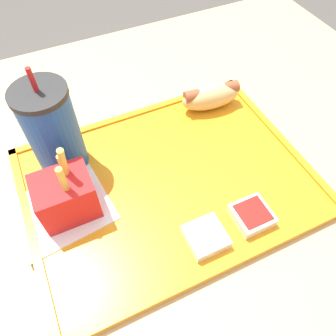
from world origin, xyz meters
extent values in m
plane|color=#4C4742|center=(0.00, 0.00, 0.00)|extent=(8.00, 8.00, 0.00)
cube|color=tan|center=(0.00, 0.00, 0.36)|extent=(1.03, 0.86, 0.73)
cube|color=orange|center=(-0.05, -0.03, 0.73)|extent=(0.44, 0.33, 0.01)
cube|color=orange|center=(-0.05, -0.19, 0.74)|extent=(0.44, 0.01, 0.00)
cube|color=orange|center=(-0.05, 0.13, 0.74)|extent=(0.44, 0.01, 0.00)
cube|color=orange|center=(-0.26, -0.03, 0.74)|extent=(0.01, 0.33, 0.00)
cube|color=orange|center=(0.17, -0.03, 0.74)|extent=(0.01, 0.33, 0.00)
cube|color=white|center=(-0.21, -0.01, 0.74)|extent=(0.15, 0.13, 0.00)
cylinder|color=#194CA5|center=(-0.19, 0.08, 0.81)|extent=(0.08, 0.08, 0.14)
cylinder|color=#262626|center=(-0.19, 0.08, 0.88)|extent=(0.08, 0.08, 0.01)
cylinder|color=red|center=(-0.19, 0.08, 0.90)|extent=(0.01, 0.01, 0.03)
ellipsoid|color=#DBB270|center=(0.10, 0.09, 0.76)|extent=(0.12, 0.06, 0.05)
cylinder|color=brown|center=(0.10, 0.09, 0.77)|extent=(0.11, 0.03, 0.02)
cube|color=red|center=(-0.20, -0.02, 0.77)|extent=(0.08, 0.06, 0.07)
cylinder|color=#E5C14C|center=(-0.19, -0.01, 0.82)|extent=(0.02, 0.02, 0.09)
cylinder|color=#E5C14C|center=(-0.19, -0.03, 0.81)|extent=(0.01, 0.01, 0.08)
cylinder|color=#E5C14C|center=(-0.19, 0.00, 0.80)|extent=(0.01, 0.01, 0.08)
cube|color=silver|center=(-0.04, -0.14, 0.74)|extent=(0.05, 0.05, 0.02)
cube|color=white|center=(-0.04, -0.14, 0.75)|extent=(0.04, 0.04, 0.00)
cube|color=silver|center=(0.03, -0.14, 0.74)|extent=(0.05, 0.05, 0.02)
cube|color=#B21914|center=(0.03, -0.14, 0.75)|extent=(0.04, 0.04, 0.00)
camera|label=1|loc=(-0.17, -0.30, 1.17)|focal=35.00mm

